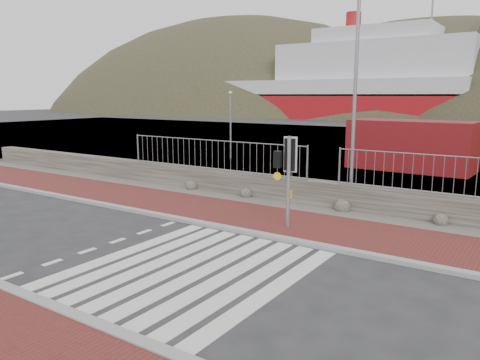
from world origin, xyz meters
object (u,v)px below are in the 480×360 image
Objects in this scene: traffic_signal_far at (288,162)px; shipping_container at (411,145)px; ferry at (336,86)px; streetlight at (359,90)px.

traffic_signal_far is 13.46m from shipping_container.
ferry is 65.00m from streetlight.
streetlight reaches higher than shipping_container.
traffic_signal_far is 0.44× the size of shipping_container.
shipping_container is (0.14, 13.44, -0.69)m from traffic_signal_far.
ferry is 6.96× the size of streetlight.
streetlight is at bearing -108.97° from traffic_signal_far.
ferry is 56.45m from shipping_container.
ferry is at bearing 109.27° from streetlight.
ferry is at bearing 119.56° from shipping_container.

